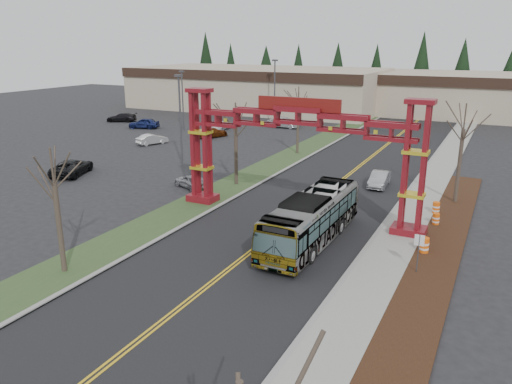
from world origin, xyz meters
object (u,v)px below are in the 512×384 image
Objects in this scene: gateway_arch at (298,136)px; transit_bus at (312,219)px; parked_car_mid_a at (212,132)px; bare_tree_median_near at (54,185)px; bare_tree_median_mid at (236,127)px; parked_car_near_c at (72,167)px; parked_car_far_a at (284,123)px; bare_tree_right_far at (463,130)px; bare_tree_median_far at (298,104)px; barrel_mid at (436,220)px; retail_building_west at (258,88)px; light_pole_mid at (183,96)px; light_pole_near at (180,113)px; barrel_north at (436,208)px; parked_car_near_a at (191,181)px; parked_car_mid_b at (144,123)px; retail_building_east at (491,95)px; barrel_south at (424,246)px; parked_car_far_b at (219,126)px; light_pole_far at (275,86)px; silver_sedan at (379,179)px; parked_car_near_b at (152,139)px; street_sign at (419,246)px; parked_car_far_c at (121,117)px.

gateway_arch is 1.61× the size of transit_bus.
bare_tree_median_near reaches higher than parked_car_mid_a.
parked_car_near_c is at bearing -165.61° from bare_tree_median_mid.
parked_car_far_a is 37.88m from bare_tree_right_far.
bare_tree_median_far is 24.96m from barrel_mid.
retail_building_west is 26.92m from light_pole_mid.
gateway_arch is 2.51× the size of bare_tree_median_mid.
light_pole_near is 27.62m from barrel_mid.
parked_car_mid_a is at bearing 148.37° from barrel_north.
bare_tree_right_far is (21.00, 5.84, 5.22)m from parked_car_near_a.
bare_tree_median_mid reaches higher than barrel_mid.
parked_car_mid_b is 0.95× the size of parked_car_far_a.
barrel_south is at bearing -90.54° from retail_building_east.
bare_tree_median_near reaches higher than parked_car_far_b.
bare_tree_median_mid is 0.80× the size of light_pole_near.
retail_building_west is at bearing -104.26° from parked_car_near_c.
parked_car_far_b is at bearing -109.57° from light_pole_far.
gateway_arch is at bearing -63.27° from light_pole_far.
barrel_mid is (5.83, -8.00, -0.21)m from silver_sedan.
gateway_arch is 44.82m from light_pole_far.
light_pole_near reaches higher than barrel_mid.
barrel_mid is at bearing -51.70° from light_pole_far.
light_pole_far reaches higher than barrel_mid.
light_pole_far is at bearing -143.98° from retail_building_east.
light_pole_mid is (-2.44, 10.40, 4.18)m from parked_car_near_b.
parked_car_far_b is 4.98× the size of barrel_mid.
barrel_south is at bearing -55.18° from retail_building_west.
silver_sedan is 20.92m from light_pole_near.
barrel_mid is (-0.65, -6.02, -5.38)m from bare_tree_right_far.
parked_car_near_b is at bearing 148.30° from bare_tree_median_mid.
bare_tree_median_near is 26.11m from barrel_north.
light_pole_mid is at bearing 116.45° from bare_tree_median_near.
gateway_arch is 38.25m from parked_car_far_b.
street_sign is at bearing -150.20° from parked_car_far_a.
parked_car_far_c is (-19.98, 5.03, 0.03)m from parked_car_mid_a.
bare_tree_right_far is at bearing 50.37° from parked_car_mid_b.
barrel_south is at bearing -15.96° from gateway_arch.
parked_car_far_b is at bearing 123.85° from bare_tree_median_mid.
parked_car_far_c is (-51.89, -32.81, -2.83)m from retail_building_east.
bare_tree_median_near is at bearing -128.21° from bare_tree_right_far.
street_sign reaches higher than barrel_north.
barrel_north is at bearing -105.09° from bare_tree_right_far.
light_pole_mid is 50.27m from street_sign.
gateway_arch reaches higher than parked_car_near_c.
barrel_mid is at bearing 163.91° from parked_car_mid_a.
parked_car_near_a is at bearing 164.85° from barrel_south.
light_pole_far is (-23.68, 29.37, 4.88)m from silver_sedan.
light_pole_near reaches higher than transit_bus.
parked_car_far_b is at bearing 66.14° from parked_car_far_c.
gateway_arch is 2.00× the size of light_pole_near.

